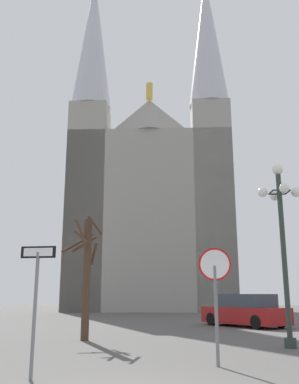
{
  "coord_description": "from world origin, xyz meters",
  "views": [
    {
      "loc": [
        0.45,
        -6.64,
        1.56
      ],
      "look_at": [
        -0.08,
        19.51,
        7.88
      ],
      "focal_mm": 39.79,
      "sensor_mm": 36.0,
      "label": 1
    }
  ],
  "objects_px": {
    "cathedral": "(151,202)",
    "stop_sign": "(215,282)",
    "one_way_arrow_sign": "(36,293)",
    "parked_car_near_red": "(245,311)",
    "bare_tree": "(86,272)",
    "street_lamp": "(282,230)"
  },
  "relations": [
    {
      "from": "cathedral",
      "to": "stop_sign",
      "type": "bearing_deg",
      "value": -86.56
    },
    {
      "from": "one_way_arrow_sign",
      "to": "parked_car_near_red",
      "type": "height_order",
      "value": "one_way_arrow_sign"
    },
    {
      "from": "bare_tree",
      "to": "parked_car_near_red",
      "type": "relative_size",
      "value": 0.9
    },
    {
      "from": "stop_sign",
      "to": "one_way_arrow_sign",
      "type": "bearing_deg",
      "value": -156.24
    },
    {
      "from": "one_way_arrow_sign",
      "to": "bare_tree",
      "type": "relative_size",
      "value": 0.57
    },
    {
      "from": "one_way_arrow_sign",
      "to": "bare_tree",
      "type": "height_order",
      "value": "bare_tree"
    },
    {
      "from": "one_way_arrow_sign",
      "to": "bare_tree",
      "type": "distance_m",
      "value": 7.11
    },
    {
      "from": "parked_car_near_red",
      "to": "stop_sign",
      "type": "bearing_deg",
      "value": -104.04
    },
    {
      "from": "cathedral",
      "to": "street_lamp",
      "type": "xyz_separation_m",
      "value": [
        4.69,
        -31.03,
        -7.66
      ]
    },
    {
      "from": "cathedral",
      "to": "one_way_arrow_sign",
      "type": "distance_m",
      "value": 37.36
    },
    {
      "from": "cathedral",
      "to": "bare_tree",
      "type": "xyz_separation_m",
      "value": [
        -1.85,
        -28.99,
        -8.85
      ]
    },
    {
      "from": "bare_tree",
      "to": "stop_sign",
      "type": "bearing_deg",
      "value": -54.16
    },
    {
      "from": "stop_sign",
      "to": "parked_car_near_red",
      "type": "bearing_deg",
      "value": 75.96
    },
    {
      "from": "street_lamp",
      "to": "bare_tree",
      "type": "distance_m",
      "value": 6.96
    },
    {
      "from": "stop_sign",
      "to": "bare_tree",
      "type": "relative_size",
      "value": 0.6
    },
    {
      "from": "stop_sign",
      "to": "street_lamp",
      "type": "bearing_deg",
      "value": 52.32
    },
    {
      "from": "stop_sign",
      "to": "parked_car_near_red",
      "type": "distance_m",
      "value": 12.58
    },
    {
      "from": "cathedral",
      "to": "street_lamp",
      "type": "bearing_deg",
      "value": -81.4
    },
    {
      "from": "parked_car_near_red",
      "to": "one_way_arrow_sign",
      "type": "bearing_deg",
      "value": -116.08
    },
    {
      "from": "cathedral",
      "to": "one_way_arrow_sign",
      "type": "xyz_separation_m",
      "value": [
        -1.64,
        -36.06,
        -9.62
      ]
    },
    {
      "from": "bare_tree",
      "to": "parked_car_near_red",
      "type": "distance_m",
      "value": 9.81
    },
    {
      "from": "one_way_arrow_sign",
      "to": "stop_sign",
      "type": "bearing_deg",
      "value": 23.76
    }
  ]
}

